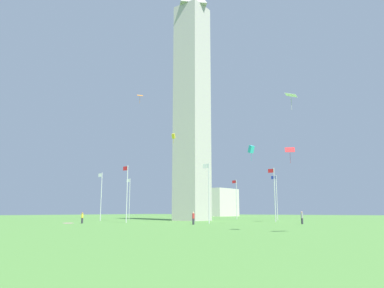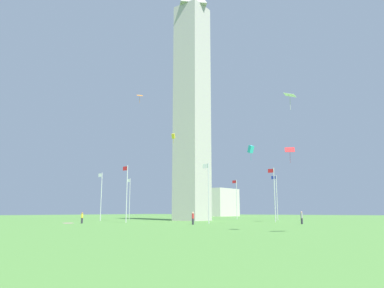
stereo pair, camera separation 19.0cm
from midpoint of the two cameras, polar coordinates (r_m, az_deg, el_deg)
name	(u,v)px [view 2 (the right image)]	position (r m, az deg, el deg)	size (l,w,h in m)	color
ground_plane	(192,221)	(73.01, 0.08, -11.59)	(260.00, 260.00, 0.00)	#548C3D
obelisk_monument	(192,95)	(76.61, 0.07, 7.47)	(5.51, 5.51, 50.05)	#B7B2A8
flagpole_n	(130,197)	(84.46, -9.43, -7.96)	(1.12, 0.14, 8.97)	silver
flagpole_ne	(101,194)	(72.62, -13.60, -7.47)	(1.12, 0.14, 8.97)	silver
flagpole_e	(127,191)	(60.22, -9.83, -7.10)	(1.12, 0.14, 8.97)	silver
flagpole_se	(208,190)	(56.18, 2.59, -7.02)	(1.12, 0.14, 8.97)	silver
flagpole_s	(274,192)	(64.34, 12.49, -7.20)	(1.12, 0.14, 8.97)	silver
flagpole_sw	(277,195)	(77.45, 12.82, -7.65)	(1.12, 0.14, 8.97)	silver
flagpole_w	(236,198)	(87.44, 6.84, -8.10)	(1.12, 0.14, 8.97)	silver
flagpole_nw	(181,198)	(90.09, -1.56, -8.22)	(1.12, 0.14, 8.97)	silver
person_yellow_shirt	(82,218)	(58.72, -16.30, -10.72)	(0.32, 0.32, 1.67)	#2D2D38
person_red_shirt	(193,218)	(51.42, 0.25, -11.23)	(0.32, 0.32, 1.71)	#2D2D38
person_gray_shirt	(302,218)	(55.65, 16.46, -10.72)	(0.32, 0.32, 1.75)	#2D2D38
kite_white_diamond	(290,96)	(33.87, 14.82, 7.13)	(1.08, 1.11, 1.50)	white
kite_yellow_box	(173,136)	(64.04, -2.78, 1.20)	(0.68, 0.85, 1.75)	yellow
kite_red_diamond	(290,150)	(64.43, 14.74, -0.90)	(1.97, 1.80, 2.73)	red
kite_orange_diamond	(140,96)	(66.78, -7.88, 7.29)	(1.35, 1.38, 1.67)	orange
kite_cyan_box	(251,149)	(53.79, 9.04, -0.79)	(1.06, 0.87, 2.21)	#33C6D1
distant_building	(208,203)	(139.64, 2.56, -8.91)	(18.71, 13.26, 9.80)	beige
picnic_blanket_near_first_person	(68,223)	(60.96, -18.30, -11.36)	(1.80, 1.40, 0.01)	pink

